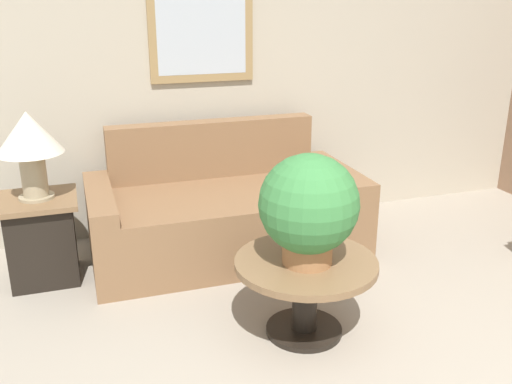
% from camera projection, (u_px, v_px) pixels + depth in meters
% --- Properties ---
extents(wall_back, '(7.07, 0.09, 2.60)m').
position_uv_depth(wall_back, '(259.00, 67.00, 4.62)').
color(wall_back, '#B2A893').
rests_on(wall_back, ground_plane).
extents(couch_main, '(1.98, 0.98, 0.93)m').
position_uv_depth(couch_main, '(225.00, 213.00, 4.28)').
color(couch_main, brown).
rests_on(couch_main, ground_plane).
extents(coffee_table, '(0.80, 0.80, 0.46)m').
position_uv_depth(coffee_table, '(305.00, 280.00, 3.22)').
color(coffee_table, black).
rests_on(coffee_table, ground_plane).
extents(side_table, '(0.50, 0.50, 0.59)m').
position_uv_depth(side_table, '(42.00, 238.00, 3.86)').
color(side_table, black).
rests_on(side_table, ground_plane).
extents(table_lamp, '(0.43, 0.43, 0.58)m').
position_uv_depth(table_lamp, '(29.00, 139.00, 3.63)').
color(table_lamp, tan).
rests_on(table_lamp, side_table).
extents(potted_plant_on_table, '(0.54, 0.54, 0.62)m').
position_uv_depth(potted_plant_on_table, '(309.00, 207.00, 3.04)').
color(potted_plant_on_table, '#9E6B42').
rests_on(potted_plant_on_table, coffee_table).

